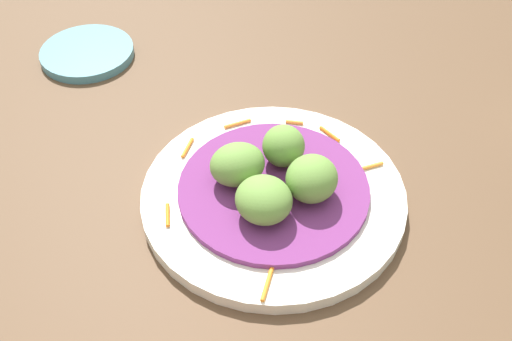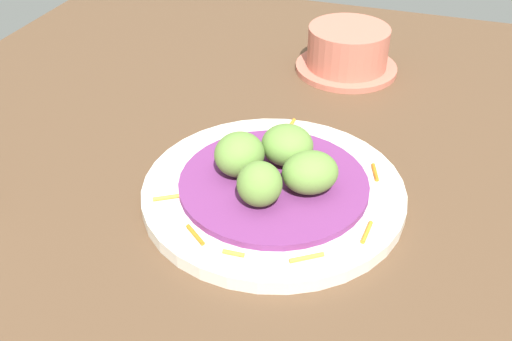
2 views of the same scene
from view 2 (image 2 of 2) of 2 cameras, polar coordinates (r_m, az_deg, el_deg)
name	(u,v)px [view 2 (image 2 of 2)]	position (r cm, az deg, el deg)	size (l,w,h in cm)	color
table_surface	(305,201)	(61.62, 4.74, -2.95)	(110.00, 110.00, 2.00)	brown
main_plate	(273,192)	(59.87, 1.69, -2.05)	(26.44, 26.44, 1.45)	silver
cabbage_bed	(274,183)	(59.23, 1.71, -1.24)	(19.03, 19.03, 0.69)	#702D6B
carrot_garnish	(279,201)	(57.20, 2.26, -2.98)	(20.94, 23.63, 0.40)	orange
guac_scoop_left	(287,145)	(60.73, 3.03, 2.47)	(5.23, 5.47, 4.00)	olive
guac_scoop_center	(239,154)	(58.92, -1.61, 1.57)	(5.18, 4.96, 4.37)	olive
guac_scoop_right	(260,184)	(54.97, 0.34, -1.30)	(4.36, 4.29, 4.30)	olive
guac_scoop_back	(310,172)	(56.86, 5.23, -0.18)	(4.69, 5.49, 4.09)	olive
terracotta_bowl	(348,51)	(84.60, 8.81, 11.32)	(14.20, 14.20, 6.33)	#C66B56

